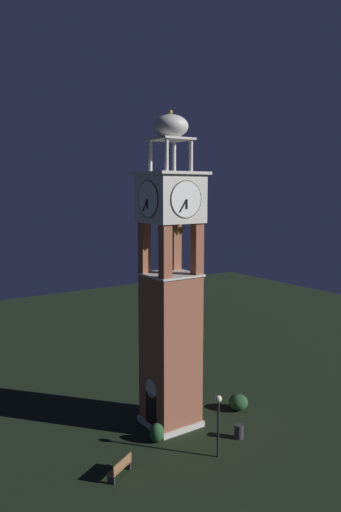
{
  "coord_description": "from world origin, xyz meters",
  "views": [
    {
      "loc": [
        23.34,
        -16.0,
        14.05
      ],
      "look_at": [
        0.0,
        0.0,
        10.24
      ],
      "focal_mm": 34.72,
      "sensor_mm": 36.0,
      "label": 1
    }
  ],
  "objects_px": {
    "park_bench": "(120,467)",
    "lamp_post": "(218,414)",
    "clock_tower": "(170,299)",
    "trash_bin": "(239,432)"
  },
  "relations": [
    {
      "from": "clock_tower",
      "to": "lamp_post",
      "type": "distance_m",
      "value": 6.96
    },
    {
      "from": "clock_tower",
      "to": "trash_bin",
      "type": "height_order",
      "value": "clock_tower"
    },
    {
      "from": "lamp_post",
      "to": "trash_bin",
      "type": "bearing_deg",
      "value": 110.8
    },
    {
      "from": "clock_tower",
      "to": "trash_bin",
      "type": "xyz_separation_m",
      "value": [
        3.67,
        2.21,
        -7.28
      ]
    },
    {
      "from": "clock_tower",
      "to": "park_bench",
      "type": "height_order",
      "value": "clock_tower"
    },
    {
      "from": "park_bench",
      "to": "lamp_post",
      "type": "xyz_separation_m",
      "value": [
        1.33,
        5.13,
        1.92
      ]
    },
    {
      "from": "clock_tower",
      "to": "park_bench",
      "type": "bearing_deg",
      "value": -58.32
    },
    {
      "from": "clock_tower",
      "to": "trash_bin",
      "type": "relative_size",
      "value": 23.05
    },
    {
      "from": "clock_tower",
      "to": "park_bench",
      "type": "relative_size",
      "value": 11.41
    },
    {
      "from": "park_bench",
      "to": "trash_bin",
      "type": "height_order",
      "value": "park_bench"
    }
  ]
}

